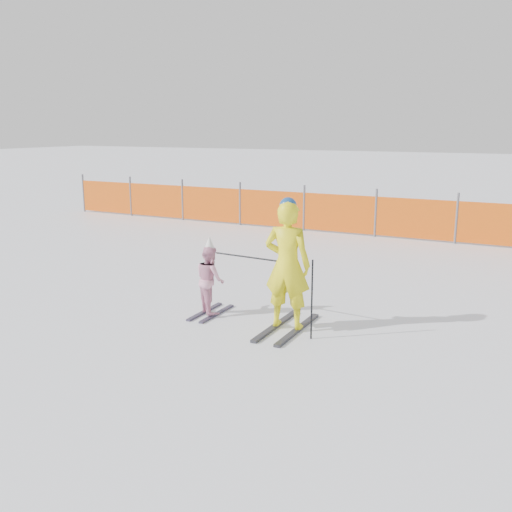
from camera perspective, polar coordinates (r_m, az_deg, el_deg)
The scene contains 5 objects.
ground at distance 7.99m, azimuth -1.65°, elevation -7.73°, with size 120.00×120.00×0.00m, color white.
adult at distance 7.88m, azimuth 3.15°, elevation -0.89°, with size 0.69×1.41×1.87m.
child at distance 8.65m, azimuth -4.61°, elevation -2.28°, with size 0.63×0.93×1.21m.
ski_poles at distance 7.90m, azimuth 2.27°, elevation -2.20°, with size 1.65×0.31×1.10m.
safety_fence at distance 15.89m, azimuth 3.53°, elevation 4.65°, with size 15.37×0.06×1.25m.
Camera 1 is at (3.60, -6.56, 2.80)m, focal length 40.00 mm.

